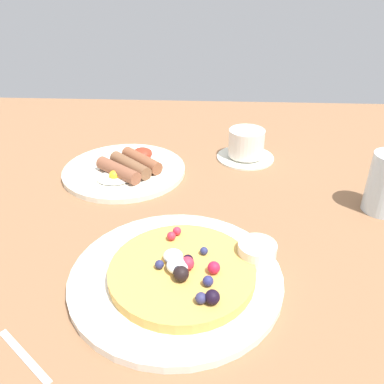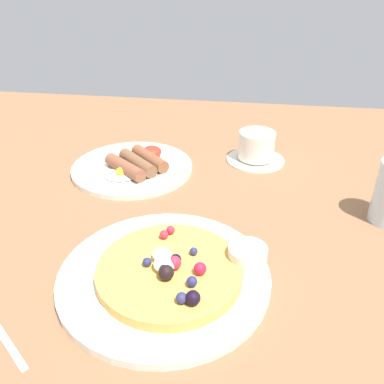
{
  "view_description": "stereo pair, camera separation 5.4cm",
  "coord_description": "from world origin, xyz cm",
  "views": [
    {
      "loc": [
        7.11,
        -57.04,
        36.88
      ],
      "look_at": [
        3.97,
        -0.61,
        4.0
      ],
      "focal_mm": 37.09,
      "sensor_mm": 36.0,
      "label": 1
    },
    {
      "loc": [
        12.5,
        -56.48,
        36.88
      ],
      "look_at": [
        3.97,
        -0.61,
        4.0
      ],
      "focal_mm": 37.09,
      "sensor_mm": 36.0,
      "label": 2
    }
  ],
  "objects": [
    {
      "name": "coffee_cup",
      "position": [
        14.33,
        21.65,
        3.74
      ],
      "size": [
        7.57,
        10.56,
        5.7
      ],
      "color": "white",
      "rests_on": "coffee_saucer"
    },
    {
      "name": "ground_plane",
      "position": [
        0.0,
        0.0,
        -1.5
      ],
      "size": [
        164.74,
        123.68,
        3.0
      ],
      "primitive_type": "cube",
      "color": "#8A6040"
    },
    {
      "name": "pancake_with_berries",
      "position": [
        3.67,
        -17.84,
        2.09
      ],
      "size": [
        19.16,
        19.16,
        3.47
      ],
      "color": "gold",
      "rests_on": "pancake_plate"
    },
    {
      "name": "breakfast_plate",
      "position": [
        -10.44,
        13.23,
        0.53
      ],
      "size": [
        24.35,
        24.35,
        1.06
      ],
      "primitive_type": "cylinder",
      "color": "white",
      "rests_on": "ground_plane"
    },
    {
      "name": "fried_breakfast",
      "position": [
        -8.96,
        12.41,
        2.23
      ],
      "size": [
        13.26,
        14.52,
        2.79
      ],
      "color": "brown",
      "rests_on": "breakfast_plate"
    },
    {
      "name": "coffee_saucer",
      "position": [
        14.31,
        21.48,
        0.39
      ],
      "size": [
        12.26,
        12.26,
        0.78
      ],
      "primitive_type": "cylinder",
      "color": "white",
      "rests_on": "ground_plane"
    },
    {
      "name": "syrup_ramekin",
      "position": [
        13.58,
        -14.13,
        2.64
      ],
      "size": [
        5.27,
        5.27,
        2.86
      ],
      "color": "white",
      "rests_on": "pancake_plate"
    },
    {
      "name": "pancake_plate",
      "position": [
        2.77,
        -17.28,
        0.58
      ],
      "size": [
        28.22,
        28.22,
        1.17
      ],
      "primitive_type": "cylinder",
      "color": "white",
      "rests_on": "ground_plane"
    }
  ]
}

